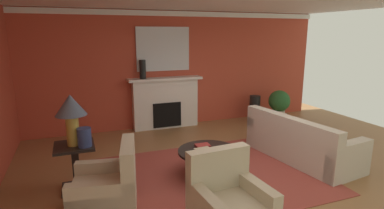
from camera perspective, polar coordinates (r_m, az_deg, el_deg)
ground_plane at (r=5.32m, az=8.70°, el=-12.78°), size 9.40×9.40×0.00m
wall_fireplace at (r=7.86m, az=-2.81°, el=6.45°), size 7.83×0.12×2.83m
crown_moulding at (r=7.75m, az=-2.73°, el=16.22°), size 7.83×0.08×0.12m
area_rug at (r=5.27m, az=3.02°, el=-12.81°), size 3.59×2.75×0.01m
fireplace at (r=7.70m, az=-4.84°, el=0.06°), size 1.80×0.35×1.25m
mantel_mirror at (r=7.63m, az=-5.29°, el=10.05°), size 1.30×0.04×1.04m
sofa at (r=6.14m, az=19.11°, el=-6.81°), size 1.18×2.20×0.85m
armchair_near_window at (r=4.29m, az=-15.14°, el=-15.15°), size 0.94×0.94×0.95m
armchair_facing_fireplace at (r=3.84m, az=6.83°, el=-18.30°), size 0.86×0.86×0.95m
coffee_table at (r=5.14m, az=3.06°, el=-9.50°), size 1.00×1.00×0.45m
side_table at (r=5.01m, az=-20.46°, el=-10.14°), size 0.56×0.56×0.70m
table_lamp at (r=4.76m, az=-21.23°, el=-0.95°), size 0.44×0.44×0.75m
vase_on_side_table at (r=4.75m, az=-19.04°, el=-5.67°), size 0.20×0.20×0.27m
vase_mantel_left at (r=7.37m, az=-9.00°, el=6.35°), size 0.15×0.15×0.44m
vase_tall_corner at (r=8.43m, az=11.36°, el=-0.72°), size 0.28×0.28×0.69m
book_red_cover at (r=5.21m, az=1.95°, el=-7.56°), size 0.24×0.19×0.05m
book_art_folio at (r=4.93m, az=1.95°, el=-8.25°), size 0.25×0.16×0.04m
potted_plant at (r=8.55m, az=15.63°, el=0.25°), size 0.56×0.56×0.83m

